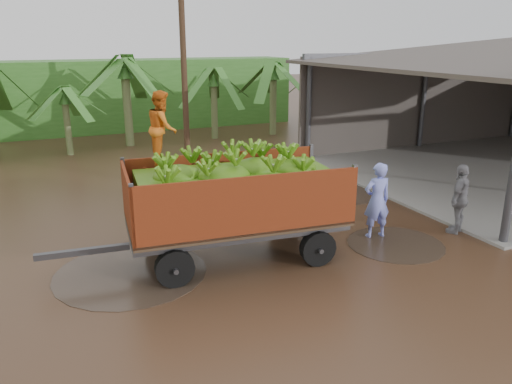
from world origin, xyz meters
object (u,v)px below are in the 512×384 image
banana_trailer (234,197)px  man_grey (460,199)px  man_blue (377,200)px  utility_pole (183,56)px

banana_trailer → man_grey: (5.62, -0.88, -0.52)m
banana_trailer → man_grey: 5.72m
man_blue → man_grey: (2.06, -0.58, -0.05)m
man_blue → utility_pole: (-1.67, 10.50, 3.07)m
man_blue → banana_trailer: bearing=3.1°
man_grey → man_blue: bearing=-44.0°
man_blue → utility_pole: utility_pole is taller
man_grey → utility_pole: 12.10m
man_blue → utility_pole: 11.07m
man_grey → banana_trailer: bearing=-37.1°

